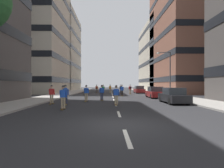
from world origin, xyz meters
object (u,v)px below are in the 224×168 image
object	(u,v)px
parked_car_far	(139,90)
skater_10	(65,91)
parked_car_mid	(155,93)
skater_1	(86,92)
skater_12	(97,88)
skater_6	(121,88)
skater_4	(116,94)
skater_7	(52,94)
skater_11	(122,90)
skater_0	(102,92)
skater_9	(66,94)
skater_5	(110,88)
parked_car_near	(173,96)
skater_3	(130,89)
skater_8	(63,96)
skater_2	(103,89)
streetlamp_right	(168,69)

from	to	relation	value
parked_car_far	skater_10	bearing A→B (deg)	-126.83
parked_car_mid	skater_1	bearing A→B (deg)	-150.15
parked_car_far	skater_12	size ratio (longest dim) A/B	2.47
skater_6	skater_1	bearing A→B (deg)	-105.81
skater_4	skater_7	bearing A→B (deg)	171.34
skater_4	skater_12	size ratio (longest dim) A/B	1.00
skater_6	skater_7	world-z (taller)	same
skater_4	skater_6	world-z (taller)	same
skater_10	skater_11	xyz separation A→B (m)	(7.32, 6.04, 0.00)
skater_11	skater_10	bearing A→B (deg)	-140.49
skater_0	skater_7	xyz separation A→B (m)	(-4.51, -3.71, 0.00)
skater_9	skater_5	bearing A→B (deg)	79.47
skater_7	skater_10	xyz separation A→B (m)	(0.02, 4.97, 0.00)
parked_car_near	skater_12	distance (m)	22.32
skater_6	skater_11	size ratio (longest dim) A/B	1.00
skater_3	skater_11	world-z (taller)	same
parked_car_mid	skater_12	size ratio (longest dim) A/B	2.47
skater_12	skater_0	bearing A→B (deg)	-84.31
parked_car_far	skater_6	distance (m)	3.85
skater_5	skater_0	bearing A→B (deg)	-93.45
parked_car_near	parked_car_far	size ratio (longest dim) A/B	1.00
parked_car_far	skater_12	distance (m)	8.86
parked_car_near	skater_9	bearing A→B (deg)	-173.11
skater_8	skater_9	xyz separation A→B (m)	(-0.51, 2.93, 0.03)
skater_2	skater_5	bearing A→B (deg)	73.25
skater_1	skater_7	world-z (taller)	same
skater_3	skater_2	bearing A→B (deg)	170.56
parked_car_near	skater_3	size ratio (longest dim) A/B	2.47
skater_3	skater_12	world-z (taller)	same
parked_car_near	skater_11	distance (m)	11.21
skater_9	skater_6	bearing A→B (deg)	72.89
parked_car_near	skater_1	size ratio (longest dim) A/B	2.47
parked_car_mid	streetlamp_right	distance (m)	4.58
skater_2	skater_6	xyz separation A→B (m)	(3.52, 2.63, 0.00)
parked_car_far	skater_0	distance (m)	18.15
streetlamp_right	skater_11	world-z (taller)	streetlamp_right
skater_10	skater_12	size ratio (longest dim) A/B	1.00
skater_4	skater_7	xyz separation A→B (m)	(-5.95, 0.91, 0.00)
streetlamp_right	skater_11	bearing A→B (deg)	167.73
parked_car_mid	skater_9	world-z (taller)	skater_9
streetlamp_right	skater_2	distance (m)	12.85
parked_car_far	skater_12	bearing A→B (deg)	175.33
skater_12	skater_11	bearing A→B (deg)	-65.67
skater_9	skater_12	bearing A→B (deg)	86.48
skater_8	skater_12	distance (m)	24.67
skater_11	skater_8	bearing A→B (deg)	-110.41
skater_7	skater_9	xyz separation A→B (m)	(1.43, -0.58, 0.03)
skater_5	skater_7	xyz separation A→B (m)	(-5.60, -21.84, 0.00)
parked_car_near	skater_10	world-z (taller)	skater_10
skater_3	skater_9	distance (m)	18.84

